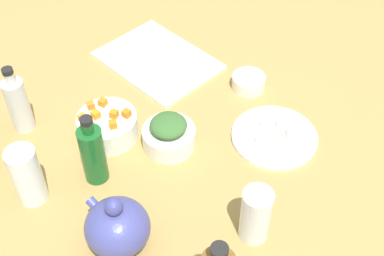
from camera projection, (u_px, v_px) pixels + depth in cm
name	position (u px, v px, depth cm)	size (l,w,h in cm)	color
tabletop	(192.00, 146.00, 130.79)	(190.00, 190.00, 3.00)	#A18146
cutting_board	(158.00, 61.00, 151.47)	(32.54, 24.09, 1.00)	white
plate_tofu	(274.00, 137.00, 130.11)	(21.47, 21.47, 1.20)	white
bowl_greens	(169.00, 138.00, 127.15)	(12.99, 12.99, 5.24)	white
bowl_carrots	(108.00, 126.00, 129.12)	(14.84, 14.84, 6.31)	white
bowl_small_side	(249.00, 82.00, 142.70)	(9.09, 9.09, 3.79)	white
teapot	(117.00, 227.00, 105.34)	(15.22, 13.43, 14.92)	#41468D
bottle_0	(18.00, 104.00, 127.68)	(5.30, 5.30, 19.05)	silver
bottle_3	(93.00, 153.00, 116.33)	(5.58, 5.58, 19.05)	#195C25
drinking_glass_0	(256.00, 215.00, 106.42)	(6.42, 6.42, 13.48)	white
drinking_glass_1	(27.00, 176.00, 112.66)	(6.58, 6.58, 14.97)	white
carrot_cube_0	(113.00, 124.00, 123.89)	(1.80, 1.80, 1.80)	orange
carrot_cube_1	(96.00, 115.00, 126.20)	(1.80, 1.80, 1.80)	orange
carrot_cube_2	(114.00, 114.00, 126.35)	(1.80, 1.80, 1.80)	orange
carrot_cube_3	(92.00, 128.00, 123.04)	(1.80, 1.80, 1.80)	orange
carrot_cube_4	(103.00, 102.00, 129.26)	(1.80, 1.80, 1.80)	orange
carrot_cube_5	(91.00, 105.00, 128.50)	(1.80, 1.80, 1.80)	orange
carrot_cube_6	(126.00, 114.00, 126.48)	(1.80, 1.80, 1.80)	orange
carrot_cube_7	(83.00, 118.00, 125.47)	(1.80, 1.80, 1.80)	orange
chopped_greens_mound	(168.00, 125.00, 124.04)	(9.11, 8.98, 3.43)	#36622D
tofu_cube_0	(267.00, 124.00, 130.99)	(2.20, 2.20, 2.20)	white
tofu_cube_1	(261.00, 139.00, 127.39)	(2.20, 2.20, 2.20)	#F7F5CD
tofu_cube_2	(278.00, 144.00, 126.08)	(2.20, 2.20, 2.20)	white
tofu_cube_3	(292.00, 133.00, 128.59)	(2.20, 2.20, 2.20)	silver
tofu_cube_4	(282.00, 124.00, 130.90)	(2.20, 2.20, 2.20)	white
tofu_cube_5	(275.00, 133.00, 128.81)	(2.20, 2.20, 2.20)	white
dumpling_0	(159.00, 62.00, 148.28)	(5.78, 5.06, 2.46)	beige
dumpling_1	(154.00, 42.00, 154.27)	(5.42, 5.08, 3.19)	beige
dumpling_2	(187.00, 74.00, 144.44)	(5.07, 4.32, 2.66)	beige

